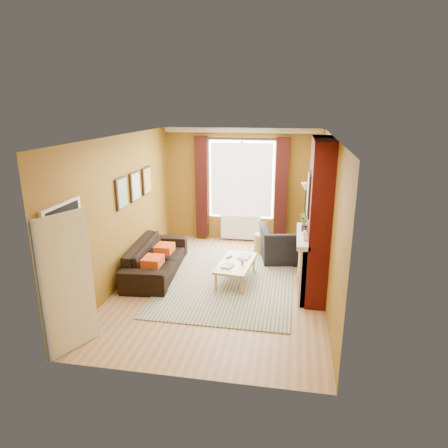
{
  "coord_description": "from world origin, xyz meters",
  "views": [
    {
      "loc": [
        1.26,
        -6.89,
        3.34
      ],
      "look_at": [
        0.0,
        0.25,
        1.15
      ],
      "focal_mm": 32.0,
      "sensor_mm": 36.0,
      "label": 1
    }
  ],
  "objects_px": {
    "sofa": "(156,258)",
    "wicker_stool": "(262,243)",
    "armchair": "(288,244)",
    "coffee_table": "(236,264)",
    "floor_lamp": "(305,198)"
  },
  "relations": [
    {
      "from": "armchair",
      "to": "wicker_stool",
      "type": "distance_m",
      "value": 0.77
    },
    {
      "from": "coffee_table",
      "to": "wicker_stool",
      "type": "bearing_deg",
      "value": 84.15
    },
    {
      "from": "armchair",
      "to": "sofa",
      "type": "bearing_deg",
      "value": 12.42
    },
    {
      "from": "sofa",
      "to": "wicker_stool",
      "type": "bearing_deg",
      "value": -56.59
    },
    {
      "from": "armchair",
      "to": "coffee_table",
      "type": "relative_size",
      "value": 0.94
    },
    {
      "from": "sofa",
      "to": "wicker_stool",
      "type": "xyz_separation_m",
      "value": [
        2.02,
        1.57,
        -0.1
      ]
    },
    {
      "from": "sofa",
      "to": "armchair",
      "type": "bearing_deg",
      "value": -71.07
    },
    {
      "from": "armchair",
      "to": "floor_lamp",
      "type": "xyz_separation_m",
      "value": [
        0.33,
        0.66,
        0.91
      ]
    },
    {
      "from": "sofa",
      "to": "armchair",
      "type": "height_order",
      "value": "armchair"
    },
    {
      "from": "armchair",
      "to": "coffee_table",
      "type": "xyz_separation_m",
      "value": [
        -0.97,
        -1.26,
        -0.03
      ]
    },
    {
      "from": "floor_lamp",
      "to": "armchair",
      "type": "bearing_deg",
      "value": -116.89
    },
    {
      "from": "sofa",
      "to": "floor_lamp",
      "type": "relative_size",
      "value": 1.36
    },
    {
      "from": "sofa",
      "to": "armchair",
      "type": "relative_size",
      "value": 1.88
    },
    {
      "from": "armchair",
      "to": "coffee_table",
      "type": "bearing_deg",
      "value": 41.36
    },
    {
      "from": "sofa",
      "to": "coffee_table",
      "type": "xyz_separation_m",
      "value": [
        1.66,
        -0.12,
        0.03
      ]
    }
  ]
}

